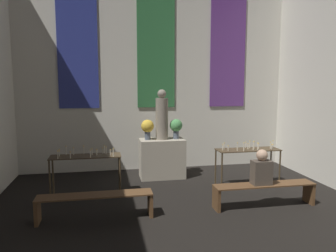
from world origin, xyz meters
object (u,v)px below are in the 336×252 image
flower_vase_right (176,126)px  candle_rack_left (86,161)px  pew_back_left (95,201)px  statue (162,117)px  person_seated (261,169)px  flower_vase_left (147,127)px  altar (162,158)px  candle_rack_right (248,154)px  pew_back_right (264,190)px

flower_vase_right → candle_rack_left: 2.47m
pew_back_left → statue: bearing=56.0°
flower_vase_right → person_seated: bearing=-63.9°
statue → flower_vase_left: statue is taller
candle_rack_left → person_seated: (3.30, -1.24, -0.02)m
person_seated → pew_back_left: bearing=180.0°
altar → candle_rack_right: candle_rack_right is taller
flower_vase_left → candle_rack_right: 2.48m
altar → statue: 1.05m
flower_vase_left → pew_back_left: 2.80m
altar → pew_back_right: 2.82m
flower_vase_left → flower_vase_right: size_ratio=1.00×
statue → altar: bearing=0.0°
statue → pew_back_left: statue is taller
altar → flower_vase_right: 0.87m
altar → statue: bearing=0.0°
altar → flower_vase_left: bearing=-180.0°
candle_rack_left → pew_back_left: size_ratio=0.73×
pew_back_left → pew_back_right: same height
pew_back_right → candle_rack_left: bearing=159.8°
flower_vase_left → person_seated: flower_vase_left is taller
altar → flower_vase_left: 0.87m
candle_rack_right → candle_rack_left: bearing=180.0°
flower_vase_right → pew_back_left: bearing=-129.6°
altar → pew_back_right: size_ratio=0.56×
altar → statue: (0.00, 0.00, 1.05)m
altar → flower_vase_right: (0.36, -0.00, 0.80)m
altar → flower_vase_right: size_ratio=2.22×
flower_vase_right → pew_back_right: (1.22, -2.34, -0.96)m
altar → statue: statue is taller
statue → candle_rack_left: bearing=-148.5°
flower_vase_left → statue: bearing=0.0°
candle_rack_left → person_seated: size_ratio=2.14×
statue → pew_back_right: statue is taller
person_seated → flower_vase_left: bearing=128.6°
pew_back_left → pew_back_right: 3.15m
flower_vase_left → flower_vase_right: (0.72, 0.00, 0.00)m
statue → flower_vase_left: 0.44m
candle_rack_left → pew_back_left: (0.21, -1.24, -0.44)m
pew_back_left → flower_vase_right: bearing=50.4°
candle_rack_left → candle_rack_right: (3.59, -0.00, 0.00)m
flower_vase_left → pew_back_left: bearing=-117.5°
candle_rack_right → flower_vase_left: bearing=152.9°
flower_vase_left → person_seated: 3.04m
altar → person_seated: bearing=-57.2°
candle_rack_right → pew_back_right: candle_rack_right is taller
flower_vase_left → person_seated: (1.86, -2.34, -0.54)m
pew_back_left → person_seated: bearing=0.0°
statue → person_seated: size_ratio=1.84×
candle_rack_left → pew_back_right: bearing=-20.2°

